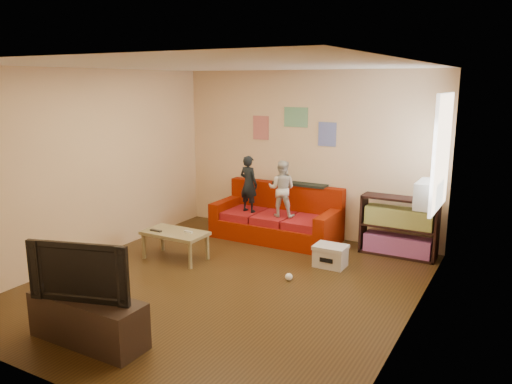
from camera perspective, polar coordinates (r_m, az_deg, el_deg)
The scene contains 17 objects.
room_shell at distance 6.04m, azimuth -3.71°, elevation 1.34°, with size 4.52×5.02×2.72m.
sofa at distance 8.18m, azimuth 2.51°, elevation -3.22°, with size 2.03×0.93×0.89m.
child_a at distance 8.11m, azimuth -0.85°, elevation 0.93°, with size 0.34×0.22×0.93m, color black.
child_b at distance 7.83m, azimuth 2.95°, elevation 0.39°, with size 0.44×0.34×0.90m, color beige.
coffee_table at distance 7.28m, azimuth -9.23°, elevation -4.93°, with size 0.92×0.51×0.41m.
remote at distance 7.32m, azimuth -11.37°, elevation -4.34°, with size 0.19×0.05×0.02m, color black.
game_controller at distance 7.18m, azimuth -7.75°, elevation -4.53°, with size 0.13×0.04×0.03m, color silver.
bookshelf at distance 7.62m, azimuth 15.99°, elevation -4.17°, with size 1.10×0.33×0.88m.
window at distance 6.75m, azimuth 20.45°, elevation 4.26°, with size 0.04×1.08×1.48m, color white.
ac_unit at distance 6.87m, azimuth 19.11°, elevation -0.27°, with size 0.28×0.55×0.35m, color #B7B2A3.
artwork_left at distance 8.53m, azimuth 0.56°, elevation 7.35°, with size 0.30×0.01×0.40m, color #D87266.
artwork_center at distance 8.22m, azimuth 4.58°, elevation 8.52°, with size 0.42×0.01×0.32m, color #72B27F.
artwork_right at distance 8.03m, azimuth 8.14°, elevation 6.55°, with size 0.30×0.01×0.38m, color #727FCC.
file_box at distance 7.05m, azimuth 8.50°, elevation -7.21°, with size 0.44×0.34×0.31m.
tv_stand at distance 5.31m, azimuth -18.66°, elevation -13.66°, with size 1.25×0.42×0.47m, color #352720.
television at distance 5.11m, azimuth -19.07°, elevation -8.31°, with size 1.03×0.14×0.59m, color black.
tissue at distance 6.55m, azimuth 3.78°, elevation -9.65°, with size 0.10×0.10×0.10m, color white.
Camera 1 is at (3.23, -4.97, 2.52)m, focal length 35.00 mm.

